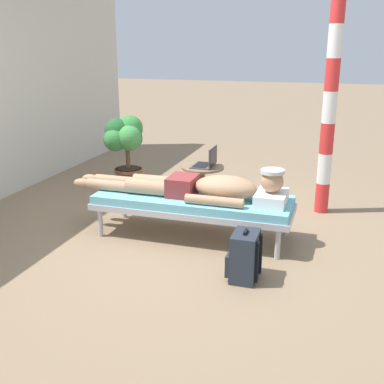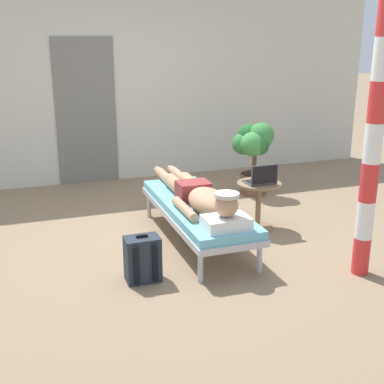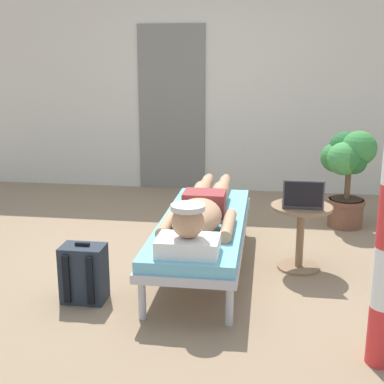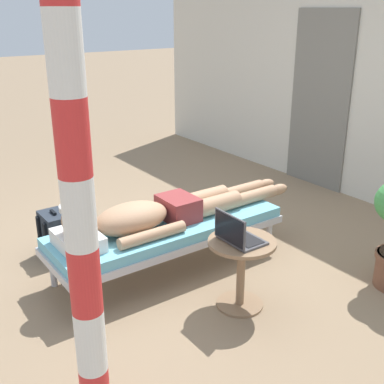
% 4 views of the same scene
% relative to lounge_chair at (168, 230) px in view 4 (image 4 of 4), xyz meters
% --- Properties ---
extents(ground_plane, '(40.00, 40.00, 0.00)m').
position_rel_lounge_chair_xyz_m(ground_plane, '(-0.17, 0.14, -0.35)').
color(ground_plane, '#8C7256').
extents(house_wall_back, '(7.60, 0.20, 2.70)m').
position_rel_lounge_chair_xyz_m(house_wall_back, '(-0.00, 2.71, 1.00)').
color(house_wall_back, beige).
rests_on(house_wall_back, ground).
extents(house_door_panel, '(0.84, 0.03, 2.04)m').
position_rel_lounge_chair_xyz_m(house_door_panel, '(-0.72, 2.60, 0.67)').
color(house_door_panel, slate).
rests_on(house_door_panel, ground).
extents(lounge_chair, '(0.66, 1.96, 0.42)m').
position_rel_lounge_chair_xyz_m(lounge_chair, '(0.00, 0.00, 0.00)').
color(lounge_chair, '#B7B7BC').
rests_on(lounge_chair, ground).
extents(person_reclining, '(0.53, 2.17, 0.33)m').
position_rel_lounge_chair_xyz_m(person_reclining, '(-0.00, -0.09, 0.17)').
color(person_reclining, white).
rests_on(person_reclining, lounge_chair).
extents(side_table, '(0.48, 0.48, 0.52)m').
position_rel_lounge_chair_xyz_m(side_table, '(0.76, 0.12, 0.01)').
color(side_table, '#8C6B4C').
rests_on(side_table, ground).
extents(laptop, '(0.31, 0.24, 0.23)m').
position_rel_lounge_chair_xyz_m(laptop, '(0.76, 0.07, 0.24)').
color(laptop, '#4C4C51').
rests_on(laptop, side_table).
extents(backpack, '(0.30, 0.26, 0.42)m').
position_rel_lounge_chair_xyz_m(backpack, '(-0.74, -0.67, -0.15)').
color(backpack, '#262D38').
rests_on(backpack, ground).
extents(porch_post, '(0.15, 0.15, 2.38)m').
position_rel_lounge_chair_xyz_m(porch_post, '(1.14, -1.18, 0.84)').
color(porch_post, red).
rests_on(porch_post, ground).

